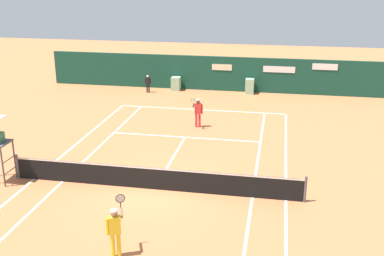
% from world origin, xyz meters
% --- Properties ---
extents(ground_plane, '(80.00, 80.00, 0.01)m').
position_xyz_m(ground_plane, '(-0.00, 0.58, 0.00)').
color(ground_plane, '#C67042').
extents(tennis_net, '(12.10, 0.10, 1.07)m').
position_xyz_m(tennis_net, '(0.00, 0.00, 0.51)').
color(tennis_net, '#4C4C51').
rests_on(tennis_net, ground_plane).
extents(sponsor_back_wall, '(25.00, 1.02, 2.53)m').
position_xyz_m(sponsor_back_wall, '(0.02, 16.97, 1.22)').
color(sponsor_back_wall, '#144233').
rests_on(sponsor_back_wall, ground_plane).
extents(player_on_baseline, '(0.58, 0.73, 1.86)m').
position_xyz_m(player_on_baseline, '(0.36, 8.21, 0.99)').
color(player_on_baseline, red).
rests_on(player_on_baseline, ground_plane).
extents(player_near_side, '(0.51, 0.83, 1.86)m').
position_xyz_m(player_near_side, '(0.08, -4.78, 0.99)').
color(player_near_side, yellow).
rests_on(player_near_side, ground_plane).
extents(ball_kid_left_post, '(0.43, 0.18, 1.29)m').
position_xyz_m(ball_kid_left_post, '(-4.59, 15.41, 0.74)').
color(ball_kid_left_post, black).
rests_on(ball_kid_left_post, ground_plane).
extents(tennis_ball_near_service_line, '(0.07, 0.07, 0.07)m').
position_xyz_m(tennis_ball_near_service_line, '(4.35, 7.01, 0.03)').
color(tennis_ball_near_service_line, '#CCE033').
rests_on(tennis_ball_near_service_line, ground_plane).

